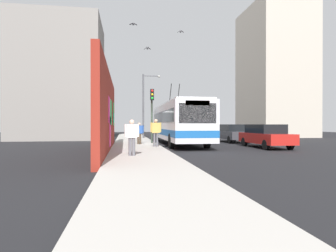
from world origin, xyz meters
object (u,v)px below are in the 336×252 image
object	(u,v)px
parked_car_dark_gray	(232,133)
pedestrian_at_curb	(156,130)
parked_car_red	(265,135)
traffic_light	(152,107)
street_lamp	(145,101)
pedestrian_near_wall	(132,135)
pedestrian_midblock	(139,132)
city_bus	(178,122)

from	to	relation	value
parked_car_dark_gray	pedestrian_at_curb	size ratio (longest dim) A/B	2.70
parked_car_red	traffic_light	world-z (taller)	traffic_light
street_lamp	pedestrian_near_wall	bearing A→B (deg)	173.97
pedestrian_at_curb	pedestrian_near_wall	bearing A→B (deg)	162.41
parked_car_red	parked_car_dark_gray	xyz separation A→B (m)	(6.15, 0.00, -0.00)
parked_car_red	traffic_light	bearing A→B (deg)	64.70
parked_car_red	pedestrian_at_curb	bearing A→B (deg)	88.44
parked_car_dark_gray	traffic_light	bearing A→B (deg)	109.98
parked_car_red	pedestrian_midblock	xyz separation A→B (m)	(2.70, 8.36, 0.21)
city_bus	pedestrian_at_curb	size ratio (longest dim) A/B	7.04
traffic_light	city_bus	bearing A→B (deg)	-70.93
pedestrian_near_wall	city_bus	bearing A→B (deg)	-22.66
pedestrian_at_curb	city_bus	bearing A→B (deg)	-28.74
pedestrian_near_wall	pedestrian_at_curb	bearing A→B (deg)	-17.59
parked_car_dark_gray	pedestrian_at_curb	distance (m)	9.50
parked_car_dark_gray	pedestrian_at_curb	world-z (taller)	pedestrian_at_curb
parked_car_red	pedestrian_near_wall	distance (m)	10.38
parked_car_dark_gray	pedestrian_midblock	world-z (taller)	pedestrian_midblock
parked_car_dark_gray	pedestrian_at_curb	xyz separation A→B (m)	(-5.94, 7.40, 0.37)
pedestrian_midblock	pedestrian_near_wall	distance (m)	7.78
pedestrian_near_wall	street_lamp	bearing A→B (deg)	-6.03
pedestrian_midblock	street_lamp	distance (m)	10.07
traffic_light	street_lamp	bearing A→B (deg)	-0.73
parked_car_red	street_lamp	world-z (taller)	street_lamp
city_bus	traffic_light	bearing A→B (deg)	109.07
pedestrian_at_curb	pedestrian_near_wall	size ratio (longest dim) A/B	1.08
parked_car_dark_gray	pedestrian_at_curb	bearing A→B (deg)	128.76
pedestrian_near_wall	traffic_light	xyz separation A→B (m)	(8.52, -1.72, 1.81)
parked_car_dark_gray	pedestrian_near_wall	world-z (taller)	pedestrian_near_wall
parked_car_dark_gray	traffic_light	size ratio (longest dim) A/B	1.16
traffic_light	pedestrian_near_wall	bearing A→B (deg)	168.61
city_bus	pedestrian_midblock	bearing A→B (deg)	115.65
parked_car_dark_gray	pedestrian_midblock	bearing A→B (deg)	112.40
pedestrian_near_wall	traffic_light	size ratio (longest dim) A/B	0.40
pedestrian_midblock	city_bus	bearing A→B (deg)	-64.35
city_bus	traffic_light	size ratio (longest dim) A/B	3.04
city_bus	pedestrian_near_wall	size ratio (longest dim) A/B	7.58
parked_car_red	pedestrian_near_wall	bearing A→B (deg)	119.10
city_bus	parked_car_dark_gray	distance (m)	5.63
city_bus	parked_car_dark_gray	xyz separation A→B (m)	(1.93, -5.20, -0.95)
pedestrian_near_wall	parked_car_red	bearing A→B (deg)	-60.90
city_bus	street_lamp	distance (m)	8.59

